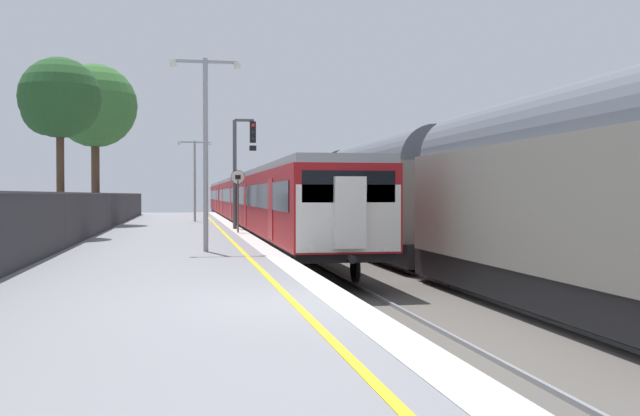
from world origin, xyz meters
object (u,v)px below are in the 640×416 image
object	(u,v)px
commuter_train_at_platform	(248,200)
freight_train_adjacent_track	(385,193)
signal_gantry	(240,160)
speed_limit_sign	(238,193)
background_tree_left	(57,101)
platform_lamp_mid	(206,137)
platform_lamp_far	(195,173)
background_tree_centre	(94,109)

from	to	relation	value
commuter_train_at_platform	freight_train_adjacent_track	distance (m)	19.22
commuter_train_at_platform	signal_gantry	size ratio (longest dim) A/B	11.62
speed_limit_sign	commuter_train_at_platform	bearing A→B (deg)	83.73
freight_train_adjacent_track	background_tree_left	size ratio (longest dim) A/B	6.15
commuter_train_at_platform	signal_gantry	world-z (taller)	signal_gantry
commuter_train_at_platform	speed_limit_sign	size ratio (longest dim) A/B	22.64
platform_lamp_mid	background_tree_left	distance (m)	9.73
platform_lamp_mid	freight_train_adjacent_track	bearing A→B (deg)	46.28
speed_limit_sign	platform_lamp_far	world-z (taller)	platform_lamp_far
freight_train_adjacent_track	speed_limit_sign	bearing A→B (deg)	161.07
platform_lamp_mid	platform_lamp_far	bearing A→B (deg)	90.00
platform_lamp_far	background_tree_left	size ratio (longest dim) A/B	0.72
background_tree_left	background_tree_centre	xyz separation A→B (m)	(-0.05, 11.48, 1.05)
signal_gantry	speed_limit_sign	bearing A→B (deg)	-96.13
background_tree_centre	platform_lamp_mid	bearing A→B (deg)	-74.55
signal_gantry	platform_lamp_mid	size ratio (longest dim) A/B	0.94
freight_train_adjacent_track	platform_lamp_mid	xyz separation A→B (m)	(-7.46, -7.81, 1.58)
freight_train_adjacent_track	speed_limit_sign	world-z (taller)	freight_train_adjacent_track
background_tree_left	background_tree_centre	bearing A→B (deg)	90.24
platform_lamp_far	speed_limit_sign	bearing A→B (deg)	-83.14
signal_gantry	speed_limit_sign	size ratio (longest dim) A/B	1.95
signal_gantry	platform_lamp_mid	xyz separation A→B (m)	(-1.98, -13.22, 0.03)
commuter_train_at_platform	platform_lamp_mid	distance (m)	26.89
freight_train_adjacent_track	signal_gantry	distance (m)	7.86
signal_gantry	background_tree_centre	world-z (taller)	background_tree_centre
platform_lamp_mid	background_tree_centre	xyz separation A→B (m)	(-5.36, 19.41, 2.95)
platform_lamp_mid	signal_gantry	bearing A→B (deg)	81.48
signal_gantry	background_tree_centre	bearing A→B (deg)	139.90
platform_lamp_mid	platform_lamp_far	world-z (taller)	platform_lamp_mid
freight_train_adjacent_track	background_tree_centre	world-z (taller)	background_tree_centre
signal_gantry	platform_lamp_far	xyz separation A→B (m)	(-1.98, 10.01, -0.30)
freight_train_adjacent_track	speed_limit_sign	distance (m)	6.18
platform_lamp_mid	background_tree_centre	size ratio (longest dim) A/B	0.64
freight_train_adjacent_track	background_tree_centre	bearing A→B (deg)	137.88
freight_train_adjacent_track	signal_gantry	world-z (taller)	signal_gantry
commuter_train_at_platform	freight_train_adjacent_track	bearing A→B (deg)	-77.97
commuter_train_at_platform	speed_limit_sign	world-z (taller)	commuter_train_at_platform
commuter_train_at_platform	background_tree_centre	xyz separation A→B (m)	(-8.82, -7.19, 4.93)
platform_lamp_mid	background_tree_left	world-z (taller)	background_tree_left
commuter_train_at_platform	background_tree_left	bearing A→B (deg)	-115.17
platform_lamp_mid	speed_limit_sign	bearing A→B (deg)	80.65
signal_gantry	commuter_train_at_platform	bearing A→B (deg)	83.69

